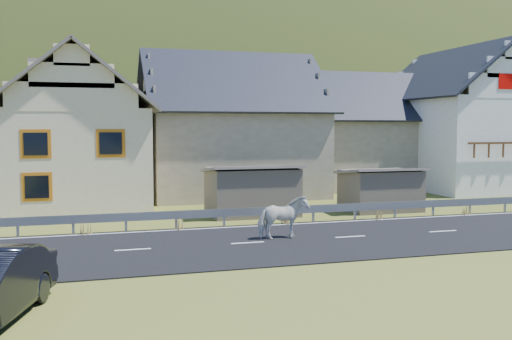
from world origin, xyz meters
name	(u,v)px	position (x,y,z in m)	size (l,w,h in m)	color
ground	(350,238)	(0.00, 0.00, 0.00)	(160.00, 160.00, 0.00)	#465119
road	(350,237)	(0.00, 0.00, 0.02)	(60.00, 7.00, 0.04)	black
lane_markings	(350,237)	(0.00, 0.00, 0.04)	(60.00, 6.60, 0.01)	silver
guardrail	(313,209)	(0.00, 3.68, 0.56)	(28.10, 0.09, 0.75)	#93969B
shed_left	(252,191)	(-2.00, 6.50, 1.10)	(4.30, 3.30, 2.40)	#716352
shed_right	(380,190)	(4.50, 6.00, 1.00)	(3.80, 2.90, 2.20)	#716352
house_cream	(76,123)	(-10.00, 12.00, 4.36)	(7.80, 9.80, 8.30)	beige
house_stone_a	(230,119)	(-1.00, 15.00, 4.63)	(10.80, 9.80, 8.90)	gray
house_stone_b	(362,125)	(9.00, 17.00, 4.24)	(9.80, 8.80, 8.10)	gray
house_white	(463,113)	(15.00, 14.00, 5.06)	(8.80, 10.80, 9.70)	white
mountain	(134,196)	(5.00, 180.00, -20.00)	(440.00, 280.00, 260.00)	#283A10
horse	(283,217)	(-2.54, 0.41, 0.83)	(1.86, 0.85, 1.57)	silver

